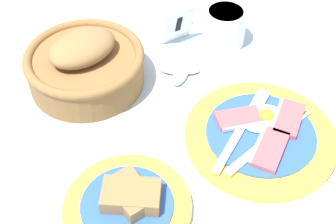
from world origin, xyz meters
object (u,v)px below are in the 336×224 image
object	(u,v)px
sugar_cup	(225,26)
teaspoon_near_cup	(195,70)
bread_plate	(128,204)
teaspoon_by_saucer	(177,83)
bread_basket	(85,64)
number_card	(175,22)
breakfast_plate	(261,135)

from	to	relation	value
sugar_cup	teaspoon_near_cup	world-z (taller)	sugar_cup
sugar_cup	bread_plate	bearing A→B (deg)	-136.37
teaspoon_by_saucer	bread_basket	bearing A→B (deg)	104.15
bread_plate	teaspoon_near_cup	distance (m)	0.30
sugar_cup	number_card	world-z (taller)	number_card
sugar_cup	number_card	size ratio (longest dim) A/B	1.05
bread_plate	teaspoon_near_cup	bearing A→B (deg)	46.92
bread_basket	teaspoon_near_cup	world-z (taller)	bread_basket
bread_basket	teaspoon_by_saucer	distance (m)	0.16
bread_plate	bread_basket	distance (m)	0.27
number_card	teaspoon_near_cup	world-z (taller)	number_card
breakfast_plate	teaspoon_by_saucer	size ratio (longest dim) A/B	1.45
breakfast_plate	teaspoon_by_saucer	bearing A→B (deg)	113.46
number_card	teaspoon_by_saucer	xyz separation A→B (m)	(-0.05, -0.12, -0.03)
bread_plate	teaspoon_near_cup	size ratio (longest dim) A/B	0.95
breakfast_plate	sugar_cup	xyz separation A→B (m)	(0.06, 0.23, 0.03)
bread_basket	teaspoon_by_saucer	world-z (taller)	bread_basket
bread_plate	number_card	bearing A→B (deg)	57.03
sugar_cup	teaspoon_by_saucer	xyz separation A→B (m)	(-0.13, -0.07, -0.03)
bread_plate	breakfast_plate	bearing A→B (deg)	9.71
sugar_cup	teaspoon_by_saucer	distance (m)	0.15
breakfast_plate	number_card	size ratio (longest dim) A/B	3.16
sugar_cup	breakfast_plate	bearing A→B (deg)	-104.03
breakfast_plate	bread_basket	world-z (taller)	bread_basket
bread_basket	number_card	bearing A→B (deg)	16.28
sugar_cup	bread_basket	world-z (taller)	bread_basket
teaspoon_by_saucer	teaspoon_near_cup	distance (m)	0.05
breakfast_plate	sugar_cup	distance (m)	0.24
bread_plate	teaspoon_by_saucer	size ratio (longest dim) A/B	1.08
teaspoon_near_cup	teaspoon_by_saucer	bearing A→B (deg)	47.18
bread_basket	number_card	xyz separation A→B (m)	(0.19, 0.05, -0.00)
bread_plate	teaspoon_by_saucer	world-z (taller)	bread_plate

